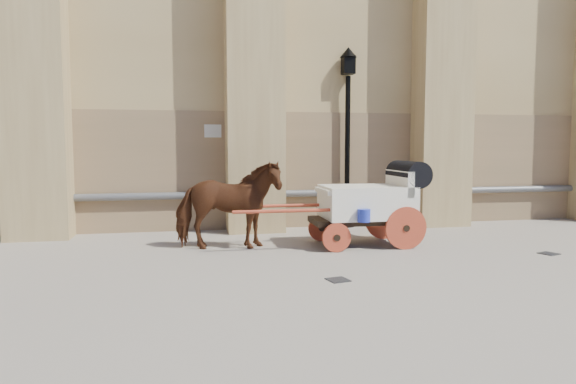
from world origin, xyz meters
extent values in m
plane|color=gray|center=(0.00, 0.00, 0.00)|extent=(90.00, 90.00, 0.00)
cube|color=#90704F|center=(2.00, 4.15, 1.50)|extent=(44.00, 0.35, 3.00)
cylinder|color=#59595B|center=(2.00, 3.88, 0.90)|extent=(42.00, 0.18, 0.18)
cube|color=beige|center=(-2.00, 3.97, 2.50)|extent=(0.42, 0.04, 0.32)
imported|color=#582F18|center=(-1.86, 1.47, 0.92)|extent=(2.25, 1.19, 1.83)
cube|color=black|center=(1.00, 1.34, 0.54)|extent=(2.18, 1.02, 0.12)
cube|color=white|center=(1.10, 1.33, 0.94)|extent=(1.89, 1.26, 0.69)
cube|color=white|center=(1.84, 1.32, 1.33)|extent=(0.16, 1.23, 0.54)
cube|color=white|center=(0.26, 1.35, 1.18)|extent=(0.36, 1.09, 0.10)
cylinder|color=black|center=(2.03, 1.32, 1.53)|extent=(0.57, 1.24, 0.55)
cylinder|color=#B83E24|center=(1.73, 0.71, 0.44)|extent=(0.89, 0.07, 0.89)
cylinder|color=#B83E24|center=(1.75, 1.94, 0.44)|extent=(0.89, 0.07, 0.89)
cylinder|color=#B83E24|center=(0.25, 0.73, 0.30)|extent=(0.59, 0.07, 0.59)
cylinder|color=#B83E24|center=(0.27, 1.96, 0.30)|extent=(0.59, 0.07, 0.59)
cylinder|color=#B83E24|center=(-0.64, 0.91, 0.84)|extent=(2.37, 0.10, 0.07)
cylinder|color=#B83E24|center=(-0.62, 1.80, 0.84)|extent=(2.37, 0.10, 0.07)
cylinder|color=#2437C5|center=(0.79, 0.65, 0.74)|extent=(0.26, 0.26, 0.26)
cylinder|color=black|center=(1.46, 3.80, 1.96)|extent=(0.13, 0.13, 3.92)
cone|color=black|center=(1.46, 3.80, 0.20)|extent=(0.39, 0.39, 0.39)
cube|color=black|center=(1.46, 3.80, 4.20)|extent=(0.31, 0.31, 0.46)
cone|color=black|center=(1.46, 3.80, 4.52)|extent=(0.44, 0.44, 0.26)
cube|color=black|center=(-0.36, -1.35, 0.01)|extent=(0.38, 0.38, 0.01)
cube|color=black|center=(4.32, -0.28, 0.01)|extent=(0.41, 0.41, 0.01)
camera|label=1|loc=(-2.75, -9.02, 2.14)|focal=32.00mm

